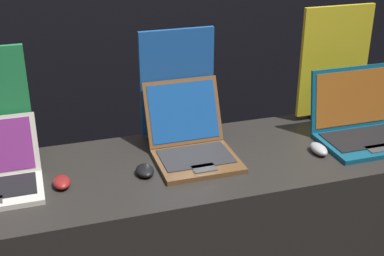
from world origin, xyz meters
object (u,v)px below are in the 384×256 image
(laptop_back, at_px, (360,124))
(laptop_middle, at_px, (192,141))
(mouse_middle, at_px, (145,171))
(promo_stand_middle, at_px, (177,86))
(mouse_front, at_px, (62,182))
(promo_stand_back, at_px, (334,66))
(mouse_back, at_px, (319,149))

(laptop_back, bearing_deg, laptop_middle, 174.56)
(mouse_middle, height_order, laptop_back, laptop_back)
(promo_stand_middle, bearing_deg, mouse_front, -150.56)
(mouse_front, xyz_separation_m, promo_stand_middle, (0.54, 0.30, 0.21))
(laptop_middle, bearing_deg, promo_stand_back, 13.95)
(mouse_front, xyz_separation_m, laptop_back, (1.29, 0.02, 0.05))
(mouse_back, distance_m, promo_stand_back, 0.47)
(mouse_front, distance_m, promo_stand_back, 1.34)
(mouse_front, bearing_deg, promo_stand_back, 12.36)
(mouse_front, bearing_deg, mouse_middle, -0.85)
(laptop_back, bearing_deg, mouse_front, -178.94)
(mouse_front, height_order, promo_stand_back, promo_stand_back)
(mouse_front, relative_size, mouse_back, 0.88)
(laptop_middle, relative_size, promo_stand_back, 0.74)
(promo_stand_middle, distance_m, laptop_back, 0.82)
(mouse_front, distance_m, mouse_middle, 0.32)
(promo_stand_back, bearing_deg, promo_stand_middle, 178.46)
(mouse_middle, relative_size, promo_stand_middle, 0.20)
(laptop_back, bearing_deg, mouse_back, -163.52)
(mouse_back, xyz_separation_m, promo_stand_back, (0.24, 0.33, 0.24))
(laptop_middle, distance_m, laptop_back, 0.76)
(mouse_front, relative_size, laptop_middle, 0.24)
(mouse_front, bearing_deg, mouse_back, -2.61)
(laptop_middle, height_order, laptop_back, laptop_back)
(mouse_front, relative_size, laptop_back, 0.25)
(mouse_middle, bearing_deg, laptop_middle, 24.40)
(promo_stand_middle, relative_size, mouse_back, 4.43)
(promo_stand_middle, height_order, promo_stand_back, promo_stand_back)
(mouse_middle, distance_m, laptop_back, 0.97)
(mouse_middle, distance_m, promo_stand_back, 1.04)
(mouse_front, height_order, promo_stand_middle, promo_stand_middle)
(mouse_middle, xyz_separation_m, mouse_back, (0.73, -0.04, 0.00))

